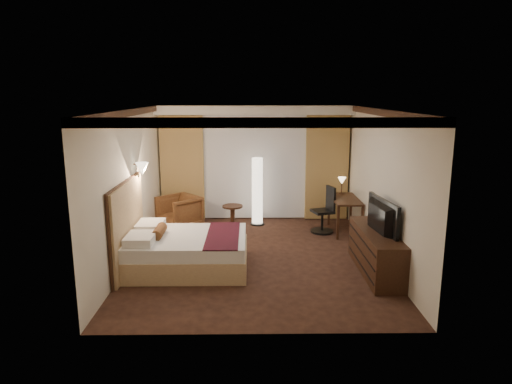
{
  "coord_description": "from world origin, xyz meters",
  "views": [
    {
      "loc": [
        -0.11,
        -7.98,
        2.97
      ],
      "look_at": [
        0.0,
        0.4,
        1.15
      ],
      "focal_mm": 32.0,
      "sensor_mm": 36.0,
      "label": 1
    }
  ],
  "objects_px": {
    "office_chair": "(322,210)",
    "bed": "(188,251)",
    "side_table": "(233,216)",
    "dresser": "(376,252)",
    "desk": "(345,215)",
    "television": "(376,211)",
    "armchair": "(179,210)",
    "floor_lamp": "(257,191)"
  },
  "relations": [
    {
      "from": "side_table",
      "to": "desk",
      "type": "distance_m",
      "value": 2.49
    },
    {
      "from": "floor_lamp",
      "to": "desk",
      "type": "bearing_deg",
      "value": -17.08
    },
    {
      "from": "armchair",
      "to": "desk",
      "type": "xyz_separation_m",
      "value": [
        3.65,
        -0.33,
        -0.03
      ]
    },
    {
      "from": "armchair",
      "to": "side_table",
      "type": "distance_m",
      "value": 1.2
    },
    {
      "from": "armchair",
      "to": "office_chair",
      "type": "relative_size",
      "value": 0.8
    },
    {
      "from": "office_chair",
      "to": "television",
      "type": "height_order",
      "value": "television"
    },
    {
      "from": "desk",
      "to": "office_chair",
      "type": "relative_size",
      "value": 1.18
    },
    {
      "from": "bed",
      "to": "floor_lamp",
      "type": "xyz_separation_m",
      "value": [
        1.24,
        2.66,
        0.49
      ]
    },
    {
      "from": "bed",
      "to": "armchair",
      "type": "height_order",
      "value": "armchair"
    },
    {
      "from": "bed",
      "to": "floor_lamp",
      "type": "bearing_deg",
      "value": 65.09
    },
    {
      "from": "office_chair",
      "to": "armchair",
      "type": "bearing_deg",
      "value": 155.73
    },
    {
      "from": "side_table",
      "to": "desk",
      "type": "bearing_deg",
      "value": -8.48
    },
    {
      "from": "dresser",
      "to": "bed",
      "type": "bearing_deg",
      "value": 175.59
    },
    {
      "from": "bed",
      "to": "dresser",
      "type": "xyz_separation_m",
      "value": [
        3.18,
        -0.25,
        0.07
      ]
    },
    {
      "from": "side_table",
      "to": "dresser",
      "type": "xyz_separation_m",
      "value": [
        2.51,
        -2.69,
        0.11
      ]
    },
    {
      "from": "side_table",
      "to": "dresser",
      "type": "relative_size",
      "value": 0.27
    },
    {
      "from": "office_chair",
      "to": "dresser",
      "type": "height_order",
      "value": "office_chair"
    },
    {
      "from": "office_chair",
      "to": "bed",
      "type": "bearing_deg",
      "value": -159.9
    },
    {
      "from": "floor_lamp",
      "to": "office_chair",
      "type": "relative_size",
      "value": 1.54
    },
    {
      "from": "floor_lamp",
      "to": "dresser",
      "type": "distance_m",
      "value": 3.52
    },
    {
      "from": "office_chair",
      "to": "dresser",
      "type": "relative_size",
      "value": 0.54
    },
    {
      "from": "bed",
      "to": "side_table",
      "type": "distance_m",
      "value": 2.54
    },
    {
      "from": "bed",
      "to": "armchair",
      "type": "bearing_deg",
      "value": 102.13
    },
    {
      "from": "desk",
      "to": "dresser",
      "type": "xyz_separation_m",
      "value": [
        0.05,
        -2.32,
        -0.01
      ]
    },
    {
      "from": "television",
      "to": "desk",
      "type": "bearing_deg",
      "value": -6.44
    },
    {
      "from": "bed",
      "to": "dresser",
      "type": "relative_size",
      "value": 1.07
    },
    {
      "from": "side_table",
      "to": "dresser",
      "type": "bearing_deg",
      "value": -46.99
    },
    {
      "from": "desk",
      "to": "side_table",
      "type": "bearing_deg",
      "value": 171.52
    },
    {
      "from": "floor_lamp",
      "to": "dresser",
      "type": "relative_size",
      "value": 0.83
    },
    {
      "from": "bed",
      "to": "dresser",
      "type": "distance_m",
      "value": 3.19
    },
    {
      "from": "desk",
      "to": "floor_lamp",
      "type": "bearing_deg",
      "value": 162.92
    },
    {
      "from": "floor_lamp",
      "to": "dresser",
      "type": "bearing_deg",
      "value": -56.17
    },
    {
      "from": "bed",
      "to": "office_chair",
      "type": "bearing_deg",
      "value": 37.57
    },
    {
      "from": "desk",
      "to": "office_chair",
      "type": "height_order",
      "value": "office_chair"
    },
    {
      "from": "office_chair",
      "to": "dresser",
      "type": "distance_m",
      "value": 2.34
    },
    {
      "from": "desk",
      "to": "office_chair",
      "type": "distance_m",
      "value": 0.52
    },
    {
      "from": "armchair",
      "to": "desk",
      "type": "relative_size",
      "value": 0.68
    },
    {
      "from": "bed",
      "to": "desk",
      "type": "height_order",
      "value": "desk"
    },
    {
      "from": "dresser",
      "to": "desk",
      "type": "bearing_deg",
      "value": 91.23
    },
    {
      "from": "armchair",
      "to": "dresser",
      "type": "distance_m",
      "value": 4.55
    },
    {
      "from": "armchair",
      "to": "television",
      "type": "bearing_deg",
      "value": 11.92
    },
    {
      "from": "side_table",
      "to": "television",
      "type": "distance_m",
      "value": 3.75
    }
  ]
}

